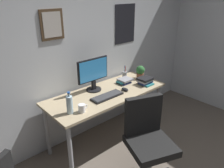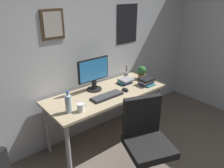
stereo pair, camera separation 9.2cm
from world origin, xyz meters
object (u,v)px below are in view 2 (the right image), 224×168
at_px(water_bottle, 68,104).
at_px(coffee_mug_near, 81,108).
at_px(office_chair, 146,137).
at_px(potted_plant, 142,72).
at_px(keyboard, 107,96).
at_px(computer_mouse, 125,90).
at_px(book_stack_left, 125,81).
at_px(pen_cup, 126,74).
at_px(book_stack_right, 146,81).
at_px(monitor, 94,73).

relative_size(water_bottle, coffee_mug_near, 2.20).
xyz_separation_m(office_chair, potted_plant, (0.79, 0.82, 0.33)).
bearing_deg(keyboard, office_chair, -90.21).
xyz_separation_m(computer_mouse, book_stack_left, (0.18, 0.19, 0.02)).
bearing_deg(book_stack_left, office_chair, -119.64).
distance_m(computer_mouse, water_bottle, 0.85).
relative_size(keyboard, pen_cup, 2.15).
bearing_deg(book_stack_right, monitor, 153.22).
height_order(keyboard, potted_plant, potted_plant).
relative_size(pen_cup, book_stack_right, 0.97).
distance_m(keyboard, coffee_mug_near, 0.45).
bearing_deg(keyboard, book_stack_left, 20.37).
bearing_deg(potted_plant, monitor, 170.81).
height_order(office_chair, monitor, monitor).
bearing_deg(office_chair, monitor, 89.61).
height_order(potted_plant, book_stack_left, potted_plant).
height_order(coffee_mug_near, pen_cup, pen_cup).
bearing_deg(office_chair, coffee_mug_near, 127.04).
xyz_separation_m(keyboard, water_bottle, (-0.55, -0.02, 0.09)).
relative_size(office_chair, book_stack_left, 4.47).
xyz_separation_m(office_chair, book_stack_right, (0.67, 0.62, 0.27)).
relative_size(computer_mouse, book_stack_right, 0.53).
height_order(water_bottle, book_stack_right, water_bottle).
xyz_separation_m(keyboard, book_stack_left, (0.48, 0.18, 0.02)).
bearing_deg(office_chair, pen_cup, 57.60).
relative_size(keyboard, computer_mouse, 3.91).
xyz_separation_m(computer_mouse, coffee_mug_near, (-0.74, -0.08, 0.03)).
bearing_deg(potted_plant, keyboard, -168.86).
relative_size(monitor, potted_plant, 2.36).
height_order(office_chair, keyboard, office_chair).
bearing_deg(book_stack_left, potted_plant, -4.18).
xyz_separation_m(water_bottle, potted_plant, (1.34, 0.18, -0.00)).
bearing_deg(office_chair, potted_plant, 46.17).
distance_m(monitor, potted_plant, 0.81).
relative_size(water_bottle, book_stack_left, 1.19).
xyz_separation_m(water_bottle, pen_cup, (1.18, 0.35, -0.05)).
bearing_deg(water_bottle, book_stack_left, 11.08).
height_order(keyboard, book_stack_left, book_stack_left).
distance_m(potted_plant, book_stack_right, 0.25).
relative_size(keyboard, water_bottle, 1.70).
bearing_deg(keyboard, pen_cup, 27.37).
distance_m(book_stack_left, book_stack_right, 0.30).
bearing_deg(water_bottle, coffee_mug_near, -30.79).
relative_size(water_bottle, potted_plant, 1.29).
relative_size(monitor, book_stack_right, 2.23).
bearing_deg(book_stack_left, book_stack_right, -50.89).
xyz_separation_m(office_chair, water_bottle, (-0.55, 0.64, 0.33)).
distance_m(office_chair, pen_cup, 1.21).
distance_m(computer_mouse, book_stack_left, 0.26).
distance_m(coffee_mug_near, book_stack_left, 0.96).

